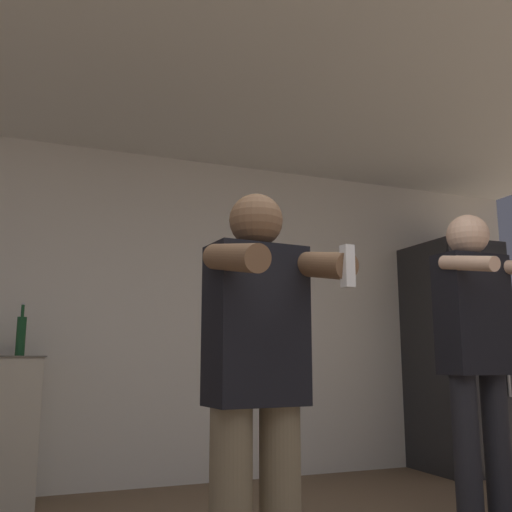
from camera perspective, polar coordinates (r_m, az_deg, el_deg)
wall_back at (r=4.52m, az=-10.08°, el=-5.73°), size 7.00×0.06×2.55m
ceiling_slab at (r=3.34m, az=-3.36°, el=19.32°), size 7.00×3.78×0.05m
refrigerator at (r=5.32m, az=19.40°, el=-9.33°), size 0.64×0.73×1.93m
bottle_dark_rum at (r=4.12m, az=-22.45°, el=-7.30°), size 0.06×0.06×0.35m
person_woman_foreground at (r=2.06m, az=0.16°, el=-12.56°), size 0.45×0.48×1.54m
person_man_side at (r=3.26m, az=21.18°, el=-8.50°), size 0.44×0.47×1.71m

